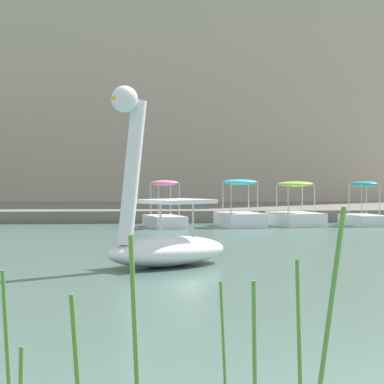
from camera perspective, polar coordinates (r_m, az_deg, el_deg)
name	(u,v)px	position (r m, az deg, el deg)	size (l,w,h in m)	color
shore_bank_far	(185,206)	(39.96, -0.51, -1.04)	(151.26, 22.07, 0.46)	#6B665B
swan_boat	(163,234)	(14.98, -2.19, -3.17)	(3.01, 2.74, 3.46)	white
pedal_boat_pink	(165,213)	(26.55, -2.05, -1.59)	(1.52, 2.32, 1.64)	white
pedal_boat_cyan	(240,213)	(27.01, 3.59, -1.57)	(1.66, 2.44, 1.67)	white
pedal_boat_lime	(295,213)	(27.66, 7.71, -1.56)	(1.89, 2.51, 1.59)	white
pedal_boat_teal	(364,213)	(28.29, 12.70, -1.51)	(1.43, 2.16, 1.60)	white
apartment_block	(180,68)	(45.68, -0.94, 9.25)	(23.10, 11.93, 15.45)	#B2A893
reed_clump_foreground	(221,354)	(4.86, 2.15, -11.98)	(3.37, 1.23, 1.57)	#568E38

